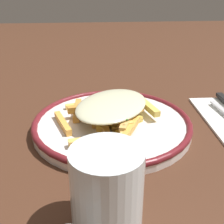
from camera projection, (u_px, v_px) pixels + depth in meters
name	position (u px, v px, depth m)	size (l,w,h in m)	color
ground_plane	(112.00, 129.00, 0.57)	(2.60, 2.60, 0.00)	#442718
plate	(112.00, 124.00, 0.56)	(0.30, 0.30, 0.02)	silver
fries_heap	(112.00, 109.00, 0.56)	(0.21, 0.23, 0.04)	#EEB856
water_glass	(107.00, 190.00, 0.33)	(0.08, 0.08, 0.10)	silver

